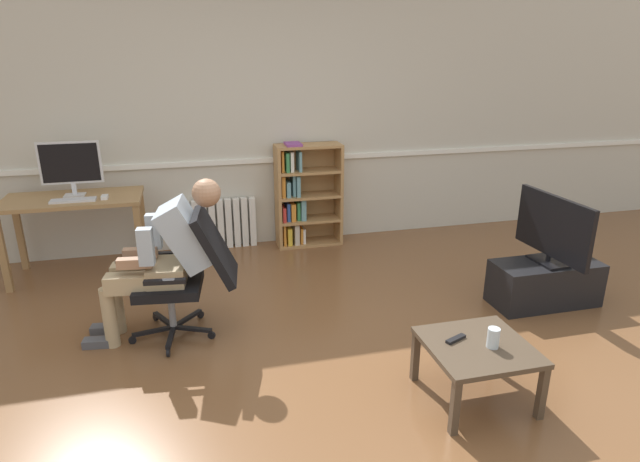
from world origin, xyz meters
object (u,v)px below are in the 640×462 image
at_px(computer_mouse, 105,197).
at_px(person_seated, 164,255).
at_px(keyboard, 73,200).
at_px(office_chair, 190,270).
at_px(drinking_glass, 493,338).
at_px(bookshelf, 303,196).
at_px(tv_stand, 545,283).
at_px(spare_remote, 456,339).
at_px(computer_desk, 74,209).
at_px(radiator, 217,224).
at_px(coffee_table, 477,352).
at_px(imac_monitor, 70,165).
at_px(tv_screen, 553,229).

height_order(computer_mouse, person_seated, person_seated).
bearing_deg(keyboard, person_seated, -57.47).
relative_size(keyboard, office_chair, 0.40).
relative_size(computer_mouse, drinking_glass, 0.81).
bearing_deg(keyboard, bookshelf, 11.10).
bearing_deg(person_seated, tv_stand, 92.93).
bearing_deg(spare_remote, computer_desk, 22.35).
bearing_deg(radiator, bookshelf, -6.21).
bearing_deg(tv_stand, radiator, 142.13).
distance_m(keyboard, drinking_glass, 3.70).
distance_m(office_chair, drinking_glass, 2.13).
bearing_deg(coffee_table, tv_stand, 39.68).
bearing_deg(imac_monitor, person_seated, -60.87).
distance_m(computer_desk, drinking_glass, 3.82).
relative_size(computer_mouse, bookshelf, 0.09).
bearing_deg(imac_monitor, computer_mouse, -35.00).
relative_size(imac_monitor, keyboard, 1.40).
relative_size(computer_desk, office_chair, 1.26).
distance_m(computer_desk, person_seated, 1.62).
bearing_deg(coffee_table, spare_remote, 144.53).
bearing_deg(computer_mouse, office_chair, -61.26).
bearing_deg(office_chair, keyboard, -135.55).
xyz_separation_m(office_chair, spare_remote, (1.54, -1.14, -0.14)).
bearing_deg(drinking_glass, person_seated, 145.80).
bearing_deg(tv_screen, computer_mouse, 64.67).
relative_size(keyboard, spare_remote, 2.55).
distance_m(computer_desk, tv_screen, 4.20).
relative_size(computer_desk, bookshelf, 1.08).
xyz_separation_m(computer_desk, spare_remote, (2.54, -2.55, -0.26)).
distance_m(imac_monitor, keyboard, 0.35).
bearing_deg(computer_desk, drinking_glass, -44.51).
xyz_separation_m(computer_mouse, spare_remote, (2.25, -2.43, -0.39)).
height_order(imac_monitor, tv_screen, imac_monitor).
distance_m(bookshelf, radiator, 0.97).
bearing_deg(office_chair, computer_desk, -137.42).
xyz_separation_m(computer_mouse, tv_stand, (3.58, -1.49, -0.59)).
bearing_deg(computer_desk, office_chair, -54.54).
bearing_deg(person_seated, imac_monitor, -143.75).
height_order(imac_monitor, computer_mouse, imac_monitor).
bearing_deg(computer_mouse, keyboard, -175.63).
bearing_deg(coffee_table, office_chair, 143.59).
bearing_deg(office_chair, drinking_glass, 60.79).
distance_m(keyboard, computer_mouse, 0.26).
bearing_deg(office_chair, spare_remote, 60.65).
xyz_separation_m(imac_monitor, tv_stand, (3.86, -1.69, -0.86)).
bearing_deg(spare_remote, person_seated, 33.30).
distance_m(coffee_table, drinking_glass, 0.14).
height_order(imac_monitor, coffee_table, imac_monitor).
height_order(person_seated, drinking_glass, person_seated).
bearing_deg(imac_monitor, coffee_table, -45.72).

